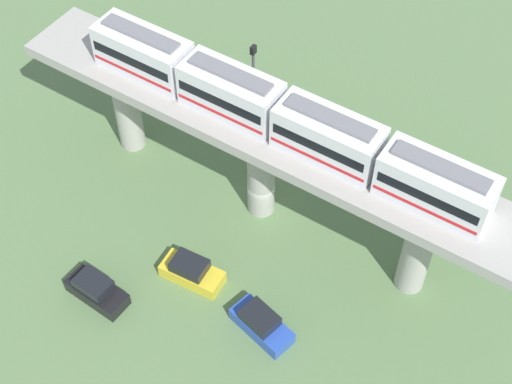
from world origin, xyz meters
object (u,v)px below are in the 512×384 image
(train, at_px, (278,114))
(tree_near_viaduct, at_px, (454,183))
(parked_car_yellow, at_px, (192,272))
(parked_car_black, at_px, (96,290))
(signal_post, at_px, (253,103))
(parked_car_blue, at_px, (261,324))

(train, bearing_deg, tree_near_viaduct, -55.45)
(parked_car_yellow, bearing_deg, parked_car_black, 130.94)
(signal_post, bearing_deg, train, -130.23)
(parked_car_black, distance_m, signal_post, 16.47)
(parked_car_blue, relative_size, parked_car_black, 1.05)
(parked_car_black, relative_size, signal_post, 0.38)
(signal_post, bearing_deg, tree_near_viaduct, -76.00)
(train, height_order, tree_near_viaduct, train)
(train, relative_size, parked_car_yellow, 6.32)
(train, relative_size, tree_near_viaduct, 6.03)
(train, height_order, parked_car_black, train)
(parked_car_black, relative_size, parked_car_yellow, 0.99)
(parked_car_yellow, distance_m, signal_post, 12.34)
(parked_car_black, bearing_deg, train, -24.60)
(tree_near_viaduct, bearing_deg, train, 124.55)
(parked_car_yellow, bearing_deg, parked_car_blue, -102.51)
(parked_car_black, bearing_deg, parked_car_yellow, -41.33)
(train, distance_m, parked_car_blue, 13.14)
(parked_car_blue, bearing_deg, tree_near_viaduct, -8.15)
(parked_car_blue, relative_size, parked_car_yellow, 1.04)
(parked_car_black, xyz_separation_m, parked_car_yellow, (4.51, -4.36, 0.00))
(parked_car_blue, height_order, parked_car_black, same)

